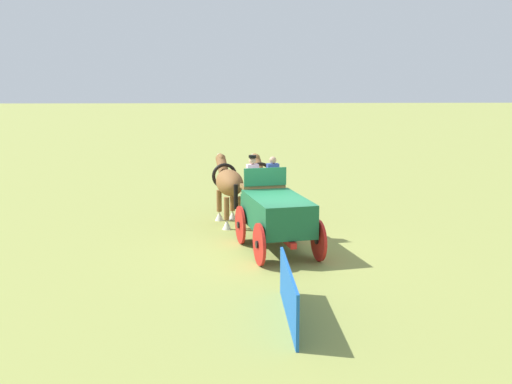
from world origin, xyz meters
TOP-DOWN VIEW (x-y plane):
  - ground_plane at (0.00, 0.00)m, footprint 220.00×220.00m
  - show_wagon at (0.18, 0.04)m, footprint 5.81×2.42m
  - draft_horse_near at (3.56, 1.42)m, footprint 2.93×1.25m
  - draft_horse_off at (3.82, 0.14)m, footprint 2.98×1.34m
  - sponsor_banner at (-5.05, 0.14)m, footprint 3.20×0.10m

SIDE VIEW (x-z plane):
  - ground_plane at x=0.00m, z-range 0.00..0.00m
  - sponsor_banner at x=-5.05m, z-range 0.00..1.10m
  - show_wagon at x=0.18m, z-range -0.19..2.42m
  - draft_horse_off at x=3.82m, z-range 0.24..2.46m
  - draft_horse_near at x=3.56m, z-range 0.25..2.51m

